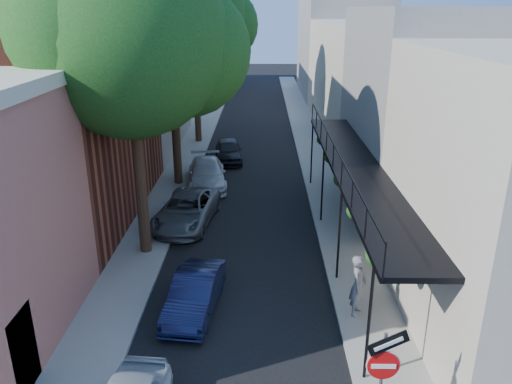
{
  "coord_description": "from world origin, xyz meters",
  "views": [
    {
      "loc": [
        0.67,
        -7.31,
        8.95
      ],
      "look_at": [
        0.47,
        9.31,
        2.8
      ],
      "focal_mm": 35.0,
      "sensor_mm": 36.0,
      "label": 1
    }
  ],
  "objects_px": {
    "parked_car_e": "(228,151)",
    "pedestrian": "(358,285)",
    "parked_car_c": "(187,210)",
    "parked_car_d": "(207,174)",
    "oak_near": "(143,41)",
    "parked_car_b": "(195,294)",
    "oak_mid": "(180,49)",
    "sign_post": "(383,370)",
    "oak_far": "(201,19)"
  },
  "relations": [
    {
      "from": "parked_car_e",
      "to": "pedestrian",
      "type": "height_order",
      "value": "pedestrian"
    },
    {
      "from": "parked_car_e",
      "to": "parked_car_c",
      "type": "bearing_deg",
      "value": -103.25
    },
    {
      "from": "parked_car_c",
      "to": "parked_car_d",
      "type": "height_order",
      "value": "parked_car_d"
    },
    {
      "from": "oak_near",
      "to": "parked_car_b",
      "type": "relative_size",
      "value": 3.07
    },
    {
      "from": "oak_mid",
      "to": "parked_car_c",
      "type": "distance_m",
      "value": 8.44
    },
    {
      "from": "sign_post",
      "to": "oak_far",
      "type": "relative_size",
      "value": 0.25
    },
    {
      "from": "pedestrian",
      "to": "parked_car_d",
      "type": "bearing_deg",
      "value": 48.22
    },
    {
      "from": "oak_far",
      "to": "pedestrian",
      "type": "xyz_separation_m",
      "value": [
        6.95,
        -21.43,
        -7.16
      ]
    },
    {
      "from": "oak_far",
      "to": "parked_car_e",
      "type": "xyz_separation_m",
      "value": [
        1.95,
        -4.82,
        -7.59
      ]
    },
    {
      "from": "oak_far",
      "to": "parked_car_b",
      "type": "relative_size",
      "value": 3.2
    },
    {
      "from": "sign_post",
      "to": "parked_car_b",
      "type": "relative_size",
      "value": 0.8
    },
    {
      "from": "parked_car_d",
      "to": "parked_car_e",
      "type": "bearing_deg",
      "value": 71.84
    },
    {
      "from": "parked_car_c",
      "to": "parked_car_d",
      "type": "xyz_separation_m",
      "value": [
        0.36,
        5.04,
        0.02
      ]
    },
    {
      "from": "oak_far",
      "to": "parked_car_e",
      "type": "bearing_deg",
      "value": -67.95
    },
    {
      "from": "parked_car_b",
      "to": "parked_car_e",
      "type": "relative_size",
      "value": 0.94
    },
    {
      "from": "parked_car_c",
      "to": "pedestrian",
      "type": "bearing_deg",
      "value": -41.03
    },
    {
      "from": "parked_car_d",
      "to": "pedestrian",
      "type": "height_order",
      "value": "pedestrian"
    },
    {
      "from": "parked_car_c",
      "to": "pedestrian",
      "type": "distance_m",
      "value": 9.31
    },
    {
      "from": "oak_near",
      "to": "parked_car_d",
      "type": "xyz_separation_m",
      "value": [
        1.13,
        7.56,
        -7.2
      ]
    },
    {
      "from": "parked_car_d",
      "to": "pedestrian",
      "type": "xyz_separation_m",
      "value": [
        5.83,
        -11.99,
        0.41
      ]
    },
    {
      "from": "oak_near",
      "to": "parked_car_c",
      "type": "bearing_deg",
      "value": 73.05
    },
    {
      "from": "oak_mid",
      "to": "parked_car_b",
      "type": "relative_size",
      "value": 2.74
    },
    {
      "from": "sign_post",
      "to": "pedestrian",
      "type": "xyz_separation_m",
      "value": [
        0.44,
        4.86,
        -0.94
      ]
    },
    {
      "from": "sign_post",
      "to": "oak_far",
      "type": "xyz_separation_m",
      "value": [
        -6.51,
        26.3,
        6.22
      ]
    },
    {
      "from": "parked_car_b",
      "to": "parked_car_d",
      "type": "distance_m",
      "value": 11.76
    },
    {
      "from": "oak_mid",
      "to": "pedestrian",
      "type": "xyz_separation_m",
      "value": [
        7.01,
        -12.39,
        -5.96
      ]
    },
    {
      "from": "sign_post",
      "to": "parked_car_d",
      "type": "distance_m",
      "value": 17.74
    },
    {
      "from": "pedestrian",
      "to": "parked_car_c",
      "type": "bearing_deg",
      "value": 64.01
    },
    {
      "from": "oak_far",
      "to": "parked_car_b",
      "type": "bearing_deg",
      "value": -84.73
    },
    {
      "from": "pedestrian",
      "to": "parked_car_b",
      "type": "bearing_deg",
      "value": 109.29
    },
    {
      "from": "parked_car_c",
      "to": "parked_car_e",
      "type": "xyz_separation_m",
      "value": [
        1.2,
        9.67,
        0.01
      ]
    },
    {
      "from": "parked_car_e",
      "to": "pedestrian",
      "type": "distance_m",
      "value": 17.35
    },
    {
      "from": "oak_near",
      "to": "oak_far",
      "type": "bearing_deg",
      "value": 89.96
    },
    {
      "from": "sign_post",
      "to": "parked_car_e",
      "type": "distance_m",
      "value": 21.99
    },
    {
      "from": "oak_mid",
      "to": "parked_car_b",
      "type": "xyz_separation_m",
      "value": [
        2.02,
        -12.13,
        -6.44
      ]
    },
    {
      "from": "sign_post",
      "to": "parked_car_b",
      "type": "distance_m",
      "value": 7.0
    },
    {
      "from": "parked_car_b",
      "to": "parked_car_e",
      "type": "distance_m",
      "value": 16.35
    },
    {
      "from": "parked_car_d",
      "to": "sign_post",
      "type": "bearing_deg",
      "value": -80.14
    },
    {
      "from": "oak_near",
      "to": "parked_car_e",
      "type": "height_order",
      "value": "oak_near"
    },
    {
      "from": "oak_far",
      "to": "pedestrian",
      "type": "height_order",
      "value": "oak_far"
    },
    {
      "from": "sign_post",
      "to": "parked_car_d",
      "type": "bearing_deg",
      "value": 107.76
    },
    {
      "from": "parked_car_b",
      "to": "parked_car_e",
      "type": "xyz_separation_m",
      "value": [
        0.0,
        16.35,
        0.06
      ]
    },
    {
      "from": "oak_near",
      "to": "pedestrian",
      "type": "height_order",
      "value": "oak_near"
    },
    {
      "from": "oak_mid",
      "to": "parked_car_e",
      "type": "relative_size",
      "value": 2.59
    },
    {
      "from": "oak_near",
      "to": "parked_car_d",
      "type": "height_order",
      "value": "oak_near"
    },
    {
      "from": "oak_far",
      "to": "parked_car_d",
      "type": "relative_size",
      "value": 2.53
    },
    {
      "from": "sign_post",
      "to": "oak_mid",
      "type": "distance_m",
      "value": 19.14
    },
    {
      "from": "parked_car_e",
      "to": "parked_car_b",
      "type": "bearing_deg",
      "value": -96.17
    },
    {
      "from": "sign_post",
      "to": "parked_car_c",
      "type": "bearing_deg",
      "value": 116.0
    },
    {
      "from": "parked_car_e",
      "to": "sign_post",
      "type": "bearing_deg",
      "value": -84.19
    }
  ]
}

